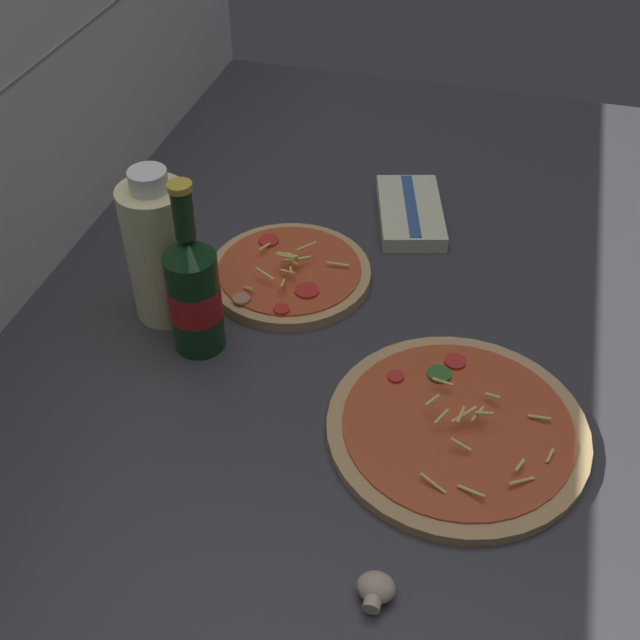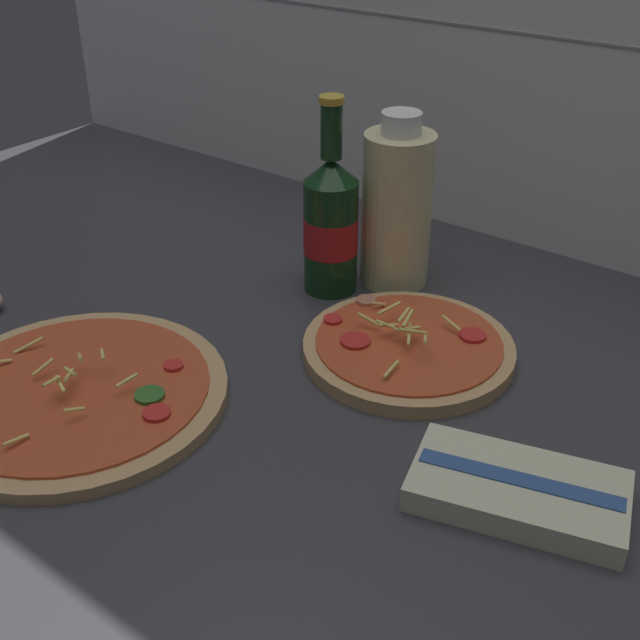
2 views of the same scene
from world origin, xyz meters
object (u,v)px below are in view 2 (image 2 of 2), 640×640
pizza_far (408,348)px  beer_bottle (331,223)px  dish_towel (518,491)px  pizza_near (77,393)px  oil_bottle (397,207)px

pizza_far → beer_bottle: (-15.73, 7.17, 7.79)cm
dish_towel → beer_bottle: bearing=149.2°
pizza_near → beer_bottle: size_ratio=1.25×
dish_towel → pizza_far: bearing=144.6°
pizza_near → oil_bottle: size_ratio=1.40×
pizza_near → oil_bottle: bearing=74.4°
pizza_near → beer_bottle: 35.35cm
oil_bottle → dish_towel: 41.32cm
oil_bottle → dish_towel: size_ratio=1.09×
beer_bottle → dish_towel: beer_bottle is taller
pizza_far → dish_towel: 23.46cm
pizza_near → oil_bottle: oil_bottle is taller
pizza_far → beer_bottle: beer_bottle is taller
oil_bottle → dish_towel: bearing=-42.5°
beer_bottle → oil_bottle: beer_bottle is taller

